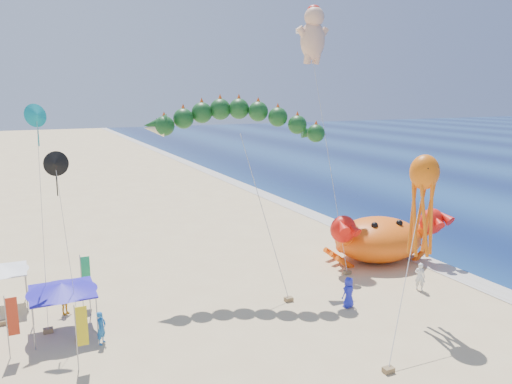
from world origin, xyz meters
The scene contains 10 objects.
ground centered at (0.00, 0.00, 0.00)m, with size 320.00×320.00×0.00m, color #D1B784.
foam_strip centered at (12.00, 0.00, 0.01)m, with size 320.00×320.00×0.00m, color silver.
crab_inflatable centered at (8.96, 3.51, 1.79)m, with size 9.25×6.53×4.05m.
dragon_kite centered at (-2.18, 4.37, 10.44)m, with size 11.71×7.35×11.72m.
cherub_kite centered at (7.07, 10.51, 17.13)m, with size 3.25×9.53×19.32m.
octopus_kite centered at (4.69, -5.08, 6.90)m, with size 6.35×4.94×9.26m.
canopy_blue centered at (-13.52, 1.48, 2.44)m, with size 3.57×3.57×2.71m.
canopy_white centered at (-16.52, 6.21, 2.44)m, with size 3.03×3.03×2.71m.
feather_flags centered at (-14.92, 1.08, 2.01)m, with size 7.17×7.25×3.20m.
beachgoers centered at (-11.40, 0.76, 0.86)m, with size 27.39×10.91×1.85m.
Camera 1 is at (-14.79, -25.18, 12.52)m, focal length 35.00 mm.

